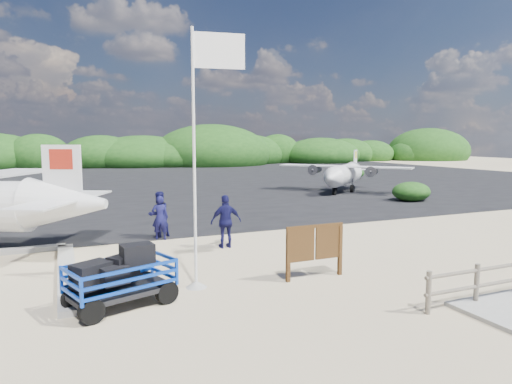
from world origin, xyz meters
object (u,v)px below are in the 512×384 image
flagpole (196,287)px  crew_c (226,221)px  crew_a (160,218)px  aircraft_large (245,187)px  signboard (314,278)px  crew_b (159,215)px  baggage_cart (122,307)px

flagpole → crew_c: flagpole is taller
crew_a → aircraft_large: bearing=-109.5°
flagpole → crew_c: (2.25, 3.92, 0.97)m
signboard → crew_b: crew_b is taller
flagpole → baggage_cart: bearing=-161.2°
crew_a → crew_c: 2.98m
signboard → flagpole: bearing=170.2°
flagpole → signboard: (3.33, -0.55, 0.00)m
crew_c → aircraft_large: 21.39m
flagpole → signboard: flagpole is taller
baggage_cart → flagpole: size_ratio=0.38×
flagpole → crew_b: size_ratio=3.63×
baggage_cart → signboard: 5.35m
crew_c → aircraft_large: aircraft_large is taller
signboard → crew_b: 7.85m
baggage_cart → aircraft_large: aircraft_large is taller
baggage_cart → crew_a: size_ratio=1.47×
baggage_cart → crew_b: crew_b is taller
baggage_cart → flagpole: bearing=0.2°
crew_a → aircraft_large: 20.28m
flagpole → crew_b: bearing=87.0°
baggage_cart → aircraft_large: (12.89, 24.16, 0.00)m
signboard → crew_c: crew_c is taller
flagpole → crew_c: 4.62m
baggage_cart → signboard: (5.35, 0.14, 0.00)m
flagpole → crew_b: flagpole is taller
baggage_cart → crew_c: 6.36m
crew_a → crew_c: crew_c is taller
crew_c → aircraft_large: (8.63, 19.55, -0.97)m
flagpole → aircraft_large: (10.87, 23.47, 0.00)m
crew_a → signboard: bearing=126.1°
flagpole → signboard: 3.38m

